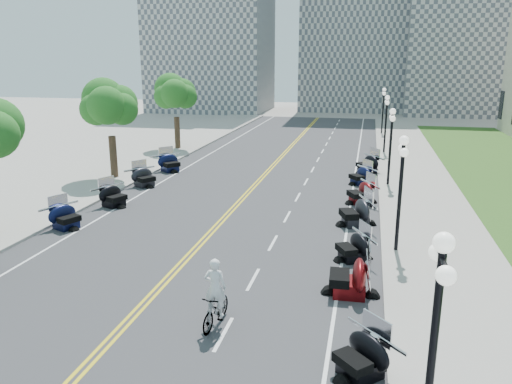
# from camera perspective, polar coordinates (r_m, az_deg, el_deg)

# --- Properties ---
(ground) EXTENTS (160.00, 160.00, 0.00)m
(ground) POSITION_cam_1_polar(r_m,az_deg,el_deg) (20.14, -9.34, -9.00)
(ground) COLOR gray
(road) EXTENTS (16.00, 90.00, 0.01)m
(road) POSITION_cam_1_polar(r_m,az_deg,el_deg) (29.08, -2.02, -1.25)
(road) COLOR #333335
(road) RESTS_ON ground
(centerline_yellow_a) EXTENTS (0.12, 90.00, 0.00)m
(centerline_yellow_a) POSITION_cam_1_polar(r_m,az_deg,el_deg) (29.11, -2.25, -1.22)
(centerline_yellow_a) COLOR yellow
(centerline_yellow_a) RESTS_ON road
(centerline_yellow_b) EXTENTS (0.12, 90.00, 0.00)m
(centerline_yellow_b) POSITION_cam_1_polar(r_m,az_deg,el_deg) (29.05, -1.79, -1.24)
(centerline_yellow_b) COLOR yellow
(centerline_yellow_b) RESTS_ON road
(edge_line_north) EXTENTS (0.12, 90.00, 0.00)m
(edge_line_north) POSITION_cam_1_polar(r_m,az_deg,el_deg) (28.19, 10.67, -2.01)
(edge_line_north) COLOR white
(edge_line_north) RESTS_ON road
(edge_line_south) EXTENTS (0.12, 90.00, 0.00)m
(edge_line_south) POSITION_cam_1_polar(r_m,az_deg,el_deg) (31.27, -13.44, -0.48)
(edge_line_south) COLOR white
(edge_line_south) RESTS_ON road
(lane_dash_5) EXTENTS (0.12, 2.00, 0.00)m
(lane_dash_5) POSITION_cam_1_polar(r_m,az_deg,el_deg) (15.81, -3.73, -15.88)
(lane_dash_5) COLOR white
(lane_dash_5) RESTS_ON road
(lane_dash_6) EXTENTS (0.12, 2.00, 0.00)m
(lane_dash_6) POSITION_cam_1_polar(r_m,az_deg,el_deg) (19.24, -0.33, -9.94)
(lane_dash_6) COLOR white
(lane_dash_6) RESTS_ON road
(lane_dash_7) EXTENTS (0.12, 2.00, 0.00)m
(lane_dash_7) POSITION_cam_1_polar(r_m,az_deg,el_deg) (22.85, 1.95, -5.82)
(lane_dash_7) COLOR white
(lane_dash_7) RESTS_ON road
(lane_dash_8) EXTENTS (0.12, 2.00, 0.00)m
(lane_dash_8) POSITION_cam_1_polar(r_m,az_deg,el_deg) (26.57, 3.58, -2.82)
(lane_dash_8) COLOR white
(lane_dash_8) RESTS_ON road
(lane_dash_9) EXTENTS (0.12, 2.00, 0.00)m
(lane_dash_9) POSITION_cam_1_polar(r_m,az_deg,el_deg) (30.36, 4.79, -0.57)
(lane_dash_9) COLOR white
(lane_dash_9) RESTS_ON road
(lane_dash_10) EXTENTS (0.12, 2.00, 0.00)m
(lane_dash_10) POSITION_cam_1_polar(r_m,az_deg,el_deg) (34.20, 5.74, 1.18)
(lane_dash_10) COLOR white
(lane_dash_10) RESTS_ON road
(lane_dash_11) EXTENTS (0.12, 2.00, 0.00)m
(lane_dash_11) POSITION_cam_1_polar(r_m,az_deg,el_deg) (38.08, 6.49, 2.57)
(lane_dash_11) COLOR white
(lane_dash_11) RESTS_ON road
(lane_dash_12) EXTENTS (0.12, 2.00, 0.00)m
(lane_dash_12) POSITION_cam_1_polar(r_m,az_deg,el_deg) (41.97, 7.11, 3.71)
(lane_dash_12) COLOR white
(lane_dash_12) RESTS_ON road
(lane_dash_13) EXTENTS (0.12, 2.00, 0.00)m
(lane_dash_13) POSITION_cam_1_polar(r_m,az_deg,el_deg) (45.89, 7.62, 4.65)
(lane_dash_13) COLOR white
(lane_dash_13) RESTS_ON road
(lane_dash_14) EXTENTS (0.12, 2.00, 0.00)m
(lane_dash_14) POSITION_cam_1_polar(r_m,az_deg,el_deg) (49.82, 8.05, 5.44)
(lane_dash_14) COLOR white
(lane_dash_14) RESTS_ON road
(lane_dash_15) EXTENTS (0.12, 2.00, 0.00)m
(lane_dash_15) POSITION_cam_1_polar(r_m,az_deg,el_deg) (53.76, 8.42, 6.12)
(lane_dash_15) COLOR white
(lane_dash_15) RESTS_ON road
(lane_dash_16) EXTENTS (0.12, 2.00, 0.00)m
(lane_dash_16) POSITION_cam_1_polar(r_m,az_deg,el_deg) (57.70, 8.74, 6.71)
(lane_dash_16) COLOR white
(lane_dash_16) RESTS_ON road
(lane_dash_17) EXTENTS (0.12, 2.00, 0.00)m
(lane_dash_17) POSITION_cam_1_polar(r_m,az_deg,el_deg) (61.66, 9.02, 7.21)
(lane_dash_17) COLOR white
(lane_dash_17) RESTS_ON road
(lane_dash_18) EXTENTS (0.12, 2.00, 0.00)m
(lane_dash_18) POSITION_cam_1_polar(r_m,az_deg,el_deg) (65.62, 9.27, 7.66)
(lane_dash_18) COLOR white
(lane_dash_18) RESTS_ON road
(lane_dash_19) EXTENTS (0.12, 2.00, 0.00)m
(lane_dash_19) POSITION_cam_1_polar(r_m,az_deg,el_deg) (69.58, 9.49, 8.06)
(lane_dash_19) COLOR white
(lane_dash_19) RESTS_ON road
(sidewalk_north) EXTENTS (5.00, 90.00, 0.15)m
(sidewalk_north) POSITION_cam_1_polar(r_m,az_deg,el_deg) (28.36, 18.98, -2.34)
(sidewalk_north) COLOR #9E9991
(sidewalk_north) RESTS_ON ground
(sidewalk_south) EXTENTS (5.00, 90.00, 0.15)m
(sidewalk_south) POSITION_cam_1_polar(r_m,az_deg,el_deg) (33.24, -19.81, 0.06)
(sidewalk_south) COLOR #9E9991
(sidewalk_south) RESTS_ON ground
(distant_block_a) EXTENTS (18.00, 14.00, 26.00)m
(distant_block_a) POSITION_cam_1_polar(r_m,az_deg,el_deg) (83.05, -5.18, 18.26)
(distant_block_a) COLOR gray
(distant_block_a) RESTS_ON ground
(distant_block_b) EXTENTS (16.00, 12.00, 30.00)m
(distant_block_b) POSITION_cam_1_polar(r_m,az_deg,el_deg) (85.33, 11.21, 19.31)
(distant_block_b) COLOR gray
(distant_block_b) RESTS_ON ground
(distant_block_c) EXTENTS (20.00, 14.00, 22.00)m
(distant_block_c) POSITION_cam_1_polar(r_m,az_deg,el_deg) (83.38, 23.93, 15.71)
(distant_block_c) COLOR gray
(distant_block_c) RESTS_ON ground
(street_lamp_1) EXTENTS (0.50, 1.20, 4.90)m
(street_lamp_1) POSITION_cam_1_polar(r_m,az_deg,el_deg) (10.65, 19.50, -17.15)
(street_lamp_1) COLOR black
(street_lamp_1) RESTS_ON sidewalk_north
(street_lamp_2) EXTENTS (0.50, 1.20, 4.90)m
(street_lamp_2) POSITION_cam_1_polar(r_m,az_deg,el_deg) (21.75, 16.12, -0.32)
(street_lamp_2) COLOR black
(street_lamp_2) RESTS_ON sidewalk_north
(street_lamp_3) EXTENTS (0.50, 1.20, 4.90)m
(street_lamp_3) POSITION_cam_1_polar(r_m,az_deg,el_deg) (33.48, 15.09, 4.96)
(street_lamp_3) COLOR black
(street_lamp_3) RESTS_ON sidewalk_north
(street_lamp_4) EXTENTS (0.50, 1.20, 4.90)m
(street_lamp_4) POSITION_cam_1_polar(r_m,az_deg,el_deg) (45.36, 14.60, 7.49)
(street_lamp_4) COLOR black
(street_lamp_4) RESTS_ON sidewalk_north
(street_lamp_5) EXTENTS (0.50, 1.20, 4.90)m
(street_lamp_5) POSITION_cam_1_polar(r_m,az_deg,el_deg) (57.28, 14.30, 8.97)
(street_lamp_5) COLOR black
(street_lamp_5) RESTS_ON sidewalk_north
(tree_3) EXTENTS (4.80, 4.80, 9.20)m
(tree_3) POSITION_cam_1_polar(r_m,az_deg,el_deg) (35.58, -16.35, 8.94)
(tree_3) COLOR #235619
(tree_3) RESTS_ON sidewalk_south
(tree_4) EXTENTS (4.80, 4.80, 9.20)m
(tree_4) POSITION_cam_1_polar(r_m,az_deg,el_deg) (46.41, -9.15, 10.61)
(tree_4) COLOR #235619
(tree_4) RESTS_ON sidewalk_south
(motorcycle_n_4) EXTENTS (2.59, 2.59, 1.28)m
(motorcycle_n_4) POSITION_cam_1_polar(r_m,az_deg,el_deg) (13.98, 11.90, -17.68)
(motorcycle_n_4) COLOR black
(motorcycle_n_4) RESTS_ON road
(motorcycle_n_5) EXTENTS (2.30, 2.30, 1.54)m
(motorcycle_n_5) POSITION_cam_1_polar(r_m,az_deg,el_deg) (18.08, 10.66, -9.26)
(motorcycle_n_5) COLOR #590A0C
(motorcycle_n_5) RESTS_ON road
(motorcycle_n_6) EXTENTS (2.49, 2.49, 1.29)m
(motorcycle_n_6) POSITION_cam_1_polar(r_m,az_deg,el_deg) (21.12, 11.03, -6.04)
(motorcycle_n_6) COLOR black
(motorcycle_n_6) RESTS_ON road
(motorcycle_n_7) EXTENTS (2.83, 2.83, 1.55)m
(motorcycle_n_7) POSITION_cam_1_polar(r_m,az_deg,el_deg) (25.42, 11.33, -2.13)
(motorcycle_n_7) COLOR black
(motorcycle_n_7) RESTS_ON road
(motorcycle_n_8) EXTENTS (2.77, 2.77, 1.44)m
(motorcycle_n_8) POSITION_cam_1_polar(r_m,az_deg,el_deg) (29.35, 11.90, 0.04)
(motorcycle_n_8) COLOR #590A0C
(motorcycle_n_8) RESTS_ON road
(motorcycle_n_9) EXTENTS (2.65, 2.65, 1.33)m
(motorcycle_n_9) POSITION_cam_1_polar(r_m,az_deg,el_deg) (33.94, 11.85, 1.95)
(motorcycle_n_9) COLOR black
(motorcycle_n_9) RESTS_ON road
(motorcycle_n_10) EXTENTS (2.89, 2.89, 1.45)m
(motorcycle_n_10) POSITION_cam_1_polar(r_m,az_deg,el_deg) (37.55, 12.64, 3.24)
(motorcycle_n_10) COLOR black
(motorcycle_n_10) RESTS_ON road
(motorcycle_s_6) EXTENTS (2.49, 2.49, 1.32)m
(motorcycle_s_6) POSITION_cam_1_polar(r_m,az_deg,el_deg) (26.28, -20.95, -2.54)
(motorcycle_s_6) COLOR black
(motorcycle_s_6) RESTS_ON road
(motorcycle_s_7) EXTENTS (2.52, 2.52, 1.34)m
(motorcycle_s_7) POSITION_cam_1_polar(r_m,az_deg,el_deg) (29.33, -15.99, -0.34)
(motorcycle_s_7) COLOR black
(motorcycle_s_7) RESTS_ON road
(motorcycle_s_8) EXTENTS (2.72, 2.72, 1.37)m
(motorcycle_s_8) POSITION_cam_1_polar(r_m,az_deg,el_deg) (33.46, -12.68, 1.76)
(motorcycle_s_8) COLOR black
(motorcycle_s_8) RESTS_ON road
(motorcycle_s_9) EXTENTS (2.91, 2.91, 1.45)m
(motorcycle_s_9) POSITION_cam_1_polar(r_m,az_deg,el_deg) (37.65, -9.83, 3.41)
(motorcycle_s_9) COLOR black
(motorcycle_s_9) RESTS_ON road
(bicycle) EXTENTS (0.76, 1.94, 1.13)m
(bicycle) POSITION_cam_1_polar(r_m,az_deg,el_deg) (16.01, -4.63, -13.21)
(bicycle) COLOR #A51414
(bicycle) RESTS_ON road
(cyclist_rider) EXTENTS (0.70, 0.46, 1.91)m
(cyclist_rider) POSITION_cam_1_polar(r_m,az_deg,el_deg) (15.35, -4.75, -8.19)
(cyclist_rider) COLOR silver
(cyclist_rider) RESTS_ON bicycle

